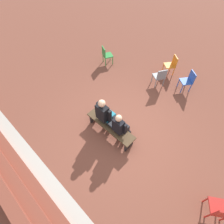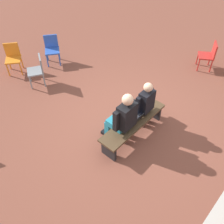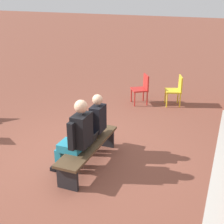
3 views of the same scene
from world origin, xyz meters
TOP-DOWN VIEW (x-y plane):
  - ground_plane at (0.00, 0.00)m, footprint 60.00×60.00m
  - bench at (0.22, 0.29)m, footprint 1.80×0.44m
  - person_student at (-0.14, 0.22)m, footprint 0.51×0.64m
  - person_adult at (0.53, 0.22)m, footprint 0.58×0.74m
  - laptop at (0.17, 0.30)m, footprint 0.32×0.29m
  - plastic_chair_near_bench_left at (0.53, -3.87)m, footprint 0.59×0.59m
  - plastic_chair_by_pillar at (0.44, -2.83)m, footprint 0.58×0.58m
  - plastic_chair_near_bench_right at (-0.51, -3.41)m, footprint 0.59×0.59m
  - plastic_chair_foreground at (-3.32, 0.26)m, footprint 0.58×0.58m

SIDE VIEW (x-z plane):
  - ground_plane at x=0.00m, z-range 0.00..0.00m
  - bench at x=0.22m, z-range 0.13..0.58m
  - plastic_chair_near_bench_left at x=0.53m, z-range 0.06..0.90m
  - plastic_chair_by_pillar at x=0.44m, z-range 0.06..0.90m
  - plastic_chair_near_bench_right at x=-0.51m, z-range 0.06..0.90m
  - plastic_chair_foreground at x=-3.32m, z-range 0.06..0.90m
  - laptop at x=0.17m, z-range 0.39..0.61m
  - person_student at x=-0.14m, z-range 0.05..1.34m
  - person_adult at x=0.53m, z-range 0.04..1.45m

